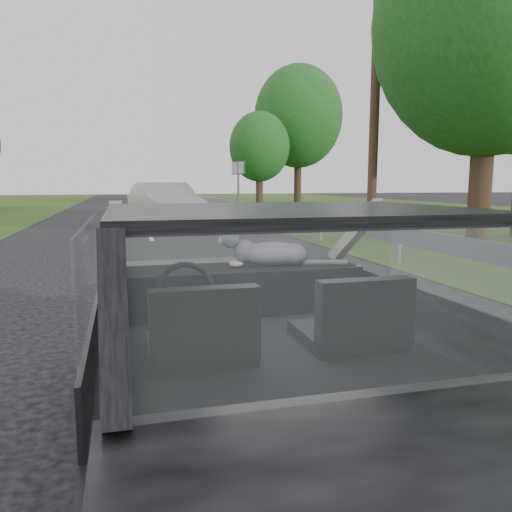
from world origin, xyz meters
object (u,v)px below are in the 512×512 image
subject_car (265,334)px  utility_pole (375,91)px  highway_sign (238,189)px  other_car (165,205)px  cat (272,252)px

subject_car → utility_pole: 12.72m
highway_sign → other_car: bearing=-148.8°
cat → other_car: size_ratio=0.13×
cat → highway_sign: 20.43m
other_car → cat: bearing=-103.7°
cat → utility_pole: bearing=67.3°
subject_car → other_car: bearing=87.3°
subject_car → highway_sign: 21.09m
other_car → highway_sign: 6.38m
subject_car → highway_sign: size_ratio=1.55×
cat → other_car: 14.91m
other_car → highway_sign: bearing=41.0°
subject_car → cat: bearing=70.3°
subject_car → other_car: other_car is taller
subject_car → other_car: size_ratio=0.83×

